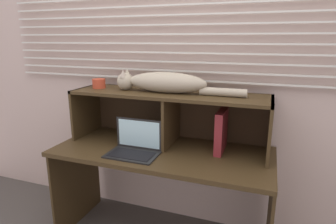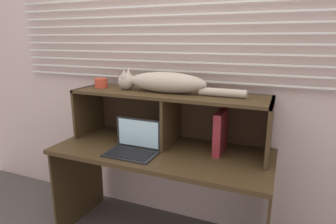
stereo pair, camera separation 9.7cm
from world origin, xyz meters
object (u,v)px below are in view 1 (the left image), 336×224
at_px(cat, 164,83).
at_px(laptop, 135,146).
at_px(binder_upright, 221,131).
at_px(small_basket, 99,84).
at_px(book_stack, 139,135).

relative_size(cat, laptop, 2.76).
distance_m(binder_upright, small_basket, 0.99).
bearing_deg(small_basket, laptop, -30.52).
bearing_deg(book_stack, cat, -0.24).
bearing_deg(laptop, binder_upright, 24.50).
relative_size(laptop, small_basket, 3.44).
bearing_deg(laptop, book_stack, 109.66).
bearing_deg(laptop, small_basket, 149.48).
distance_m(laptop, binder_upright, 0.60).
bearing_deg(binder_upright, small_basket, 180.00).
height_order(cat, book_stack, cat).
distance_m(laptop, small_basket, 0.61).
distance_m(cat, laptop, 0.49).
bearing_deg(small_basket, book_stack, 0.15).
bearing_deg(laptop, cat, 64.51).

